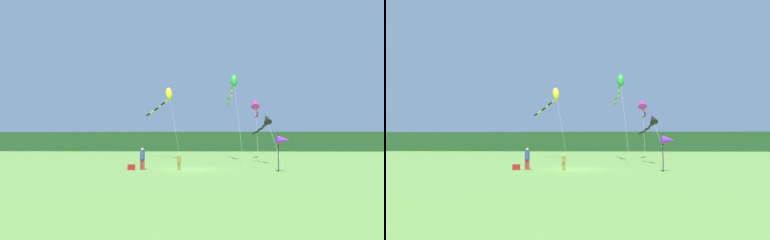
# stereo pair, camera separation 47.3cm
# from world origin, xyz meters

# --- Properties ---
(ground_plane) EXTENTS (120.00, 120.00, 0.00)m
(ground_plane) POSITION_xyz_m (0.00, 0.00, 0.00)
(ground_plane) COLOR #6B9E42
(distant_treeline) EXTENTS (108.00, 2.14, 4.22)m
(distant_treeline) POSITION_xyz_m (0.00, 45.00, 2.11)
(distant_treeline) COLOR #234C23
(distant_treeline) RESTS_ON ground
(person_adult) EXTENTS (0.37, 0.37, 1.67)m
(person_adult) POSITION_xyz_m (-3.58, -0.59, 0.93)
(person_adult) COLOR #B23338
(person_adult) RESTS_ON ground
(person_child) EXTENTS (0.26, 0.26, 1.20)m
(person_child) POSITION_xyz_m (-0.76, -0.80, 0.67)
(person_child) COLOR olive
(person_child) RESTS_ON ground
(cooler_box) EXTENTS (0.51, 0.41, 0.42)m
(cooler_box) POSITION_xyz_m (-4.38, -0.75, 0.21)
(cooler_box) COLOR red
(cooler_box) RESTS_ON ground
(banner_flag_pole) EXTENTS (0.90, 0.70, 2.77)m
(banner_flag_pole) POSITION_xyz_m (6.80, -1.82, 2.25)
(banner_flag_pole) COLOR black
(banner_flag_pole) RESTS_ON ground
(kite_black) EXTENTS (1.43, 7.55, 4.95)m
(kite_black) POSITION_xyz_m (7.12, 6.21, 4.13)
(kite_black) COLOR #B2B2B2
(kite_black) RESTS_ON ground
(kite_yellow) EXTENTS (5.38, 8.21, 8.83)m
(kite_yellow) POSITION_xyz_m (-3.46, 14.36, 7.65)
(kite_yellow) COLOR #B2B2B2
(kite_yellow) RESTS_ON ground
(kite_magenta) EXTENTS (1.64, 9.83, 7.72)m
(kite_magenta) POSITION_xyz_m (7.69, 15.48, 6.80)
(kite_magenta) COLOR #B2B2B2
(kite_magenta) RESTS_ON ground
(kite_green) EXTENTS (0.91, 10.52, 9.69)m
(kite_green) POSITION_xyz_m (4.48, 10.93, 8.59)
(kite_green) COLOR #B2B2B2
(kite_green) RESTS_ON ground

